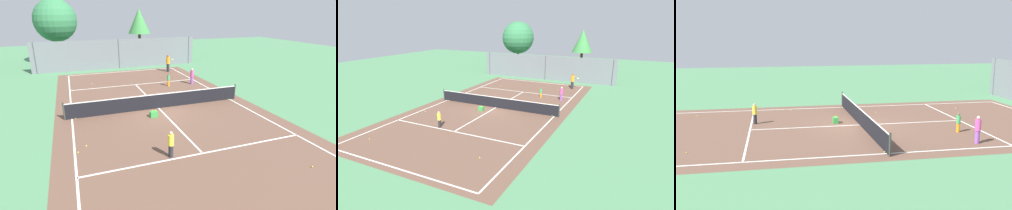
{
  "view_description": "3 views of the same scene",
  "coord_description": "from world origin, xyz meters",
  "views": [
    {
      "loc": [
        -5.23,
        -15.95,
        6.19
      ],
      "look_at": [
        -0.39,
        -2.87,
        1.23
      ],
      "focal_mm": 28.54,
      "sensor_mm": 36.0,
      "label": 1
    },
    {
      "loc": [
        11.5,
        -21.31,
        7.68
      ],
      "look_at": [
        1.4,
        -0.77,
        0.65
      ],
      "focal_mm": 29.57,
      "sensor_mm": 36.0,
      "label": 2
    },
    {
      "loc": [
        21.34,
        -4.97,
        5.47
      ],
      "look_at": [
        0.69,
        -1.1,
        1.39
      ],
      "focal_mm": 40.35,
      "sensor_mm": 36.0,
      "label": 3
    }
  ],
  "objects": [
    {
      "name": "ground_plane",
      "position": [
        0.0,
        0.0,
        0.0
      ],
      "size": [
        80.0,
        80.0,
        0.0
      ],
      "primitive_type": "plane",
      "color": "#4C8456"
    },
    {
      "name": "court_surface",
      "position": [
        0.0,
        0.0,
        0.0
      ],
      "size": [
        13.0,
        25.0,
        0.01
      ],
      "color": "brown",
      "rests_on": "ground_plane"
    },
    {
      "name": "tennis_net",
      "position": [
        0.0,
        0.0,
        0.51
      ],
      "size": [
        11.9,
        0.1,
        1.1
      ],
      "color": "#333833",
      "rests_on": "ground_plane"
    },
    {
      "name": "player_0",
      "position": [
        4.73,
        4.9,
        0.72
      ],
      "size": [
        0.3,
        0.3,
        1.4
      ],
      "color": "purple",
      "rests_on": "ground_plane"
    },
    {
      "name": "player_1",
      "position": [
        -1.47,
        -6.17,
        0.64
      ],
      "size": [
        0.27,
        0.27,
        1.25
      ],
      "color": "#232328",
      "rests_on": "ground_plane"
    },
    {
      "name": "player_2",
      "position": [
        2.56,
        4.98,
        0.56
      ],
      "size": [
        0.23,
        0.23,
        1.09
      ],
      "color": "orange",
      "rests_on": "ground_plane"
    },
    {
      "name": "ball_crate",
      "position": [
        -0.76,
        -1.36,
        0.18
      ],
      "size": [
        0.45,
        0.31,
        0.43
      ],
      "color": "green",
      "rests_on": "ground_plane"
    },
    {
      "name": "tennis_ball_0",
      "position": [
        -4.3,
        -10.02,
        0.03
      ],
      "size": [
        0.07,
        0.07,
        0.07
      ],
      "primitive_type": "sphere",
      "color": "#CCE533",
      "rests_on": "ground_plane"
    },
    {
      "name": "tennis_ball_1",
      "position": [
        -3.21,
        1.85,
        0.03
      ],
      "size": [
        0.07,
        0.07,
        0.07
      ],
      "primitive_type": "sphere",
      "color": "#CCE533",
      "rests_on": "ground_plane"
    },
    {
      "name": "tennis_ball_2",
      "position": [
        -5.29,
        -0.08,
        0.03
      ],
      "size": [
        0.07,
        0.07,
        0.07
      ],
      "primitive_type": "sphere",
      "color": "#CCE533",
      "rests_on": "ground_plane"
    },
    {
      "name": "tennis_ball_3",
      "position": [
        -4.95,
        -3.86,
        0.03
      ],
      "size": [
        0.07,
        0.07,
        0.07
      ],
      "primitive_type": "sphere",
      "color": "#CCE533",
      "rests_on": "ground_plane"
    },
    {
      "name": "tennis_ball_5",
      "position": [
        -3.58,
        7.96,
        0.03
      ],
      "size": [
        0.07,
        0.07,
        0.07
      ],
      "primitive_type": "sphere",
      "color": "#CCE533",
      "rests_on": "ground_plane"
    },
    {
      "name": "tennis_ball_6",
      "position": [
        -5.36,
        -4.37,
        0.03
      ],
      "size": [
        0.07,
        0.07,
        0.07
      ],
      "primitive_type": "sphere",
      "color": "#CCE533",
      "rests_on": "ground_plane"
    },
    {
      "name": "tennis_ball_7",
      "position": [
        5.35,
        -0.07,
        0.03
      ],
      "size": [
        0.07,
        0.07,
        0.07
      ],
      "primitive_type": "sphere",
      "color": "#CCE533",
      "rests_on": "ground_plane"
    },
    {
      "name": "tennis_ball_8",
      "position": [
        3.76,
        -9.01,
        0.03
      ],
      "size": [
        0.07,
        0.07,
        0.07
      ],
      "primitive_type": "sphere",
      "color": "#CCE533",
      "rests_on": "ground_plane"
    }
  ]
}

